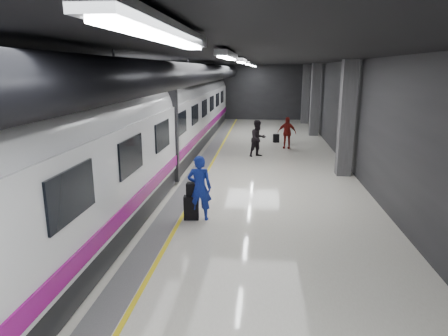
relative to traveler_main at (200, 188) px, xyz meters
name	(u,v)px	position (x,y,z in m)	size (l,w,h in m)	color
ground	(226,185)	(0.41, 3.45, -0.93)	(40.00, 40.00, 0.00)	white
platform_hall	(220,86)	(0.12, 4.40, 2.61)	(10.02, 40.02, 4.51)	black
train	(136,128)	(-2.84, 3.45, 1.14)	(3.05, 38.00, 4.05)	black
traveler_main	(200,188)	(0.00, 0.00, 0.00)	(0.67, 0.44, 1.85)	#1738AE
suitcase_main	(191,208)	(-0.24, -0.01, -0.58)	(0.42, 0.26, 0.68)	black
shoulder_bag	(191,190)	(-0.24, 0.01, -0.06)	(0.27, 0.14, 0.36)	black
traveler_far_a	(258,139)	(1.49, 8.56, -0.04)	(0.86, 0.67, 1.77)	black
traveler_far_b	(287,133)	(3.00, 10.88, -0.08)	(0.99, 0.41, 1.68)	maroon
suitcase_far	(276,138)	(2.49, 12.57, -0.68)	(0.33, 0.21, 0.49)	black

